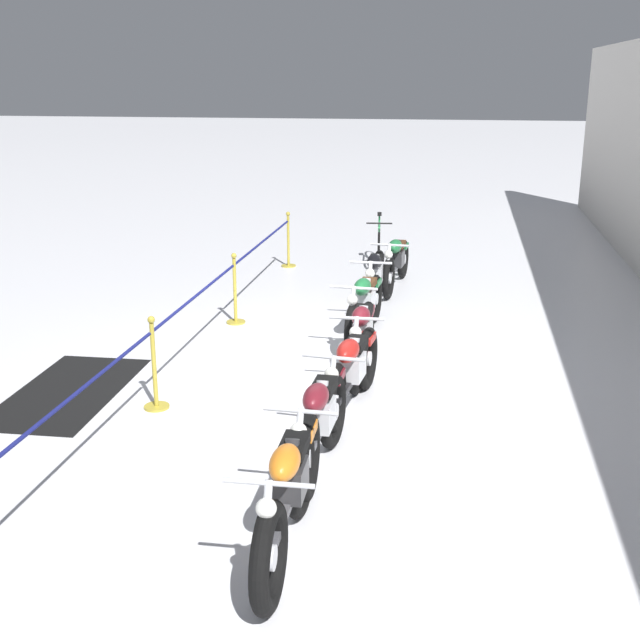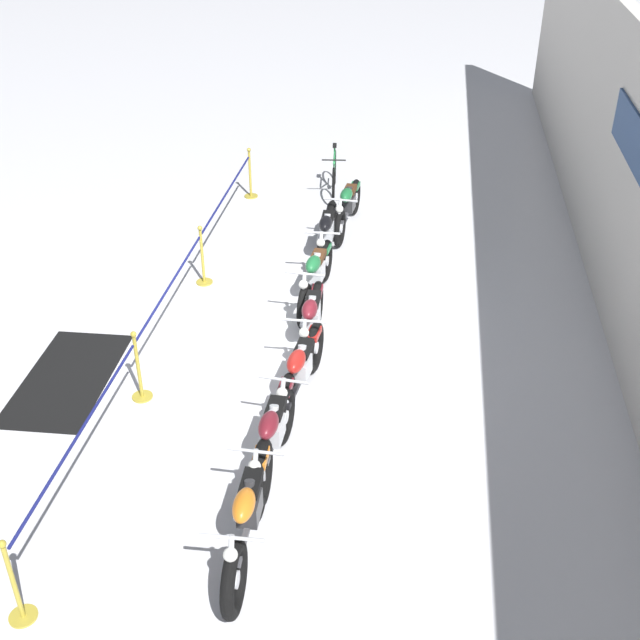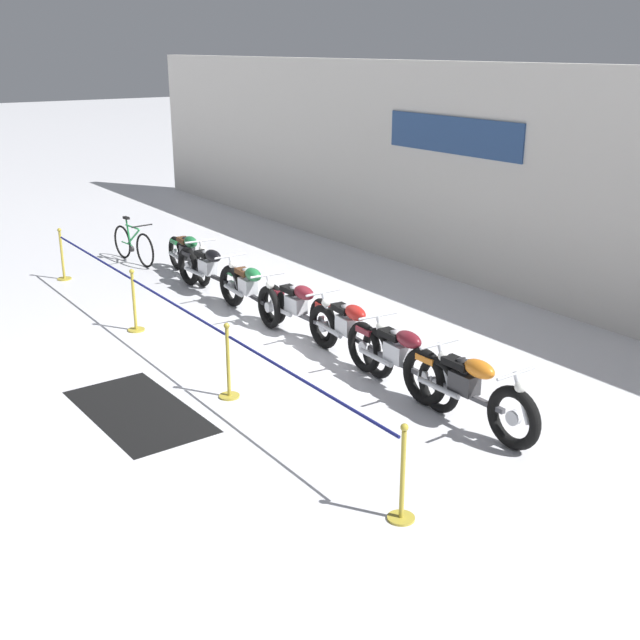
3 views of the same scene
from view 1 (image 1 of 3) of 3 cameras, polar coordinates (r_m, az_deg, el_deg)
ground_plane at (r=10.12m, az=-0.55°, el=-3.28°), size 120.00×120.00×0.00m
motorcycle_green_0 at (r=13.78m, az=5.43°, el=4.15°), size 2.18×0.62×0.92m
motorcycle_black_1 at (r=12.49m, az=3.90°, el=2.86°), size 2.44×0.62×0.95m
motorcycle_green_2 at (r=11.07m, az=3.17°, el=1.04°), size 2.24×0.62×0.94m
motorcycle_maroon_3 at (r=9.78m, az=3.00°, el=-1.20°), size 2.12×0.62×0.92m
motorcycle_red_4 at (r=8.54m, az=2.23°, el=-3.86°), size 2.32×0.62×0.94m
motorcycle_maroon_5 at (r=7.36m, az=-0.04°, el=-7.33°), size 2.36×0.62×0.95m
motorcycle_orange_6 at (r=6.23m, az=-2.18°, el=-12.13°), size 2.29×0.62×0.97m
bicycle at (r=15.52m, az=4.21°, el=5.37°), size 1.75×0.48×0.97m
stanchion_far_left at (r=11.63m, az=-6.25°, el=3.12°), size 10.59×0.28×1.05m
stanchion_mid_left at (r=11.83m, az=-6.05°, el=1.45°), size 0.28×0.28×1.05m
stanchion_mid_right at (r=8.93m, az=-11.66°, el=-4.02°), size 0.28×0.28×1.05m
floor_banner at (r=9.76m, az=-17.47°, el=-4.86°), size 2.38×1.25×0.01m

